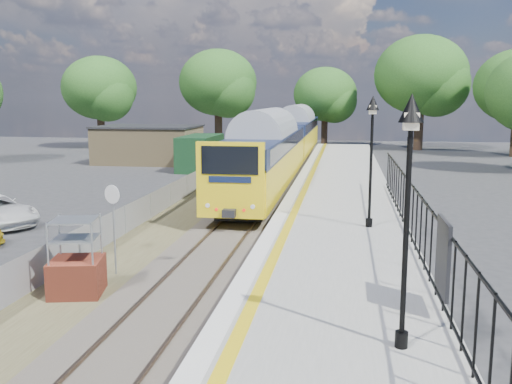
% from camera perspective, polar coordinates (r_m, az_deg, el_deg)
% --- Properties ---
extents(ground, '(120.00, 120.00, 0.00)m').
position_cam_1_polar(ground, '(15.76, -7.99, -10.80)').
color(ground, '#2D2D30').
rests_on(ground, ground).
extents(track_bed, '(5.90, 80.00, 0.29)m').
position_cam_1_polar(track_bed, '(24.88, -2.59, -2.98)').
color(track_bed, '#473F38').
rests_on(track_bed, ground).
extents(platform, '(5.00, 70.00, 0.90)m').
position_cam_1_polar(platform, '(22.69, 8.21, -3.36)').
color(platform, gray).
rests_on(platform, ground).
extents(platform_edge, '(0.90, 70.00, 0.01)m').
position_cam_1_polar(platform_edge, '(22.71, 3.02, -2.09)').
color(platform_edge, silver).
rests_on(platform_edge, platform).
extents(victorian_lamp_south, '(0.44, 0.44, 4.60)m').
position_cam_1_polar(victorian_lamp_south, '(10.26, 15.07, 2.81)').
color(victorian_lamp_south, black).
rests_on(victorian_lamp_south, platform).
extents(victorian_lamp_north, '(0.44, 0.44, 4.60)m').
position_cam_1_polar(victorian_lamp_north, '(20.19, 11.53, 6.02)').
color(victorian_lamp_north, black).
rests_on(victorian_lamp_north, platform).
extents(palisade_fence, '(0.12, 26.00, 2.00)m').
position_cam_1_polar(palisade_fence, '(16.90, 16.04, -3.22)').
color(palisade_fence, black).
rests_on(palisade_fence, platform).
extents(wire_fence, '(0.06, 52.00, 1.20)m').
position_cam_1_polar(wire_fence, '(27.93, -9.16, -0.67)').
color(wire_fence, '#999EA3').
rests_on(wire_fence, ground).
extents(outbuilding, '(10.80, 10.10, 3.12)m').
position_cam_1_polar(outbuilding, '(48.02, -9.75, 4.60)').
color(outbuilding, '#937D53').
rests_on(outbuilding, ground).
extents(tree_line, '(56.80, 43.80, 11.88)m').
position_cam_1_polar(tree_line, '(56.23, 5.94, 10.55)').
color(tree_line, '#332319').
rests_on(tree_line, ground).
extents(train, '(2.82, 40.83, 3.51)m').
position_cam_1_polar(train, '(42.32, 2.93, 5.20)').
color(train, yellow).
rests_on(train, ground).
extents(brick_plinth, '(1.62, 1.62, 2.20)m').
position_cam_1_polar(brick_plinth, '(16.49, -17.54, -6.40)').
color(brick_plinth, '#943A25').
rests_on(brick_plinth, ground).
extents(speed_sign, '(0.55, 0.22, 2.84)m').
position_cam_1_polar(speed_sign, '(17.79, -14.09, -2.18)').
color(speed_sign, '#999EA3').
rests_on(speed_sign, ground).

